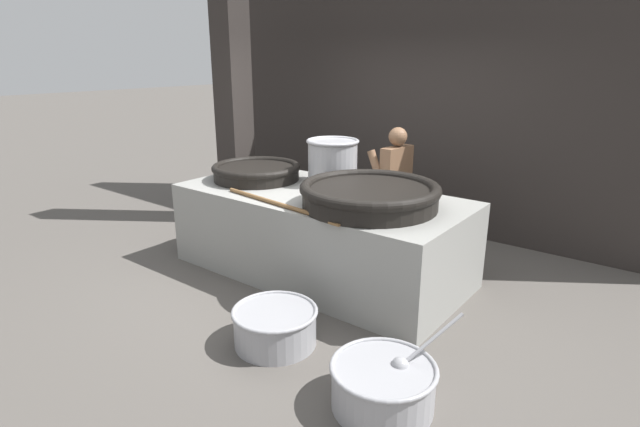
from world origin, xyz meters
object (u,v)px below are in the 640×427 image
prep_bowl_vegetables (383,384)px  prep_bowl_meat (275,325)px  cook (395,187)px  stock_pot (333,161)px  giant_wok_near (256,171)px  giant_wok_far (370,194)px

prep_bowl_vegetables → prep_bowl_meat: size_ratio=1.20×
cook → prep_bowl_meat: bearing=102.2°
stock_pot → giant_wok_near: bearing=-154.0°
prep_bowl_meat → prep_bowl_vegetables: bearing=-6.7°
stock_pot → prep_bowl_meat: stock_pot is taller
giant_wok_near → stock_pot: size_ratio=1.75×
cook → prep_bowl_vegetables: size_ratio=1.78×
giant_wok_far → stock_pot: size_ratio=2.27×
cook → prep_bowl_vegetables: 2.82m
giant_wok_far → prep_bowl_vegetables: bearing=-53.8°
giant_wok_near → giant_wok_far: giant_wok_far is taller
cook → prep_bowl_meat: 2.39m
giant_wok_near → giant_wok_far: bearing=-4.8°
stock_pot → cook: size_ratio=0.39×
giant_wok_near → cook: (1.26, 0.93, -0.18)m
prep_bowl_vegetables → prep_bowl_meat: (-1.07, 0.13, -0.01)m
giant_wok_far → cook: cook is taller
giant_wok_far → prep_bowl_meat: bearing=-94.3°
giant_wok_near → stock_pot: (0.79, 0.38, 0.16)m
giant_wok_far → cook: 1.14m
stock_pot → cook: bearing=49.1°
stock_pot → cook: cook is taller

